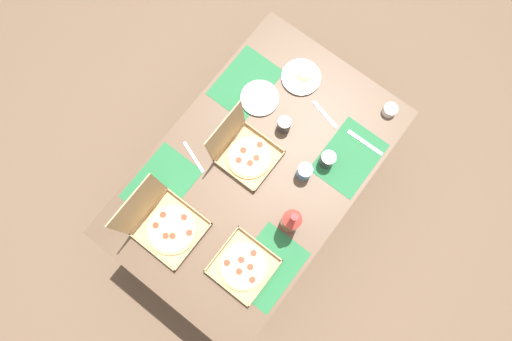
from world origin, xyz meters
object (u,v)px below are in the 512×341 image
(soda_bottle, at_px, (291,221))
(cup_clear_left, at_px, (304,172))
(pizza_box_corner_left, at_px, (243,266))
(condiment_bowl, at_px, (390,110))
(pizza_box_center, at_px, (164,224))
(plate_near_right, at_px, (260,98))
(cup_red, at_px, (327,160))
(pizza_box_edge_far, at_px, (244,151))
(plate_middle, at_px, (301,77))
(cup_clear_right, at_px, (284,125))

(soda_bottle, relative_size, cup_clear_left, 3.07)
(pizza_box_corner_left, bearing_deg, soda_bottle, -10.23)
(pizza_box_corner_left, distance_m, condiment_bowl, 1.10)
(pizza_box_center, relative_size, cup_clear_left, 3.09)
(plate_near_right, xyz_separation_m, cup_clear_left, (-0.19, -0.42, 0.04))
(cup_red, bearing_deg, pizza_box_edge_far, 121.61)
(pizza_box_center, height_order, plate_middle, pizza_box_center)
(soda_bottle, height_order, condiment_bowl, soda_bottle)
(plate_near_right, height_order, soda_bottle, soda_bottle)
(pizza_box_edge_far, bearing_deg, cup_red, -58.39)
(cup_clear_right, height_order, condiment_bowl, cup_clear_right)
(cup_red, relative_size, cup_clear_left, 0.97)
(pizza_box_center, relative_size, pizza_box_corner_left, 1.20)
(condiment_bowl, bearing_deg, cup_clear_right, 136.48)
(pizza_box_edge_far, height_order, cup_clear_right, pizza_box_edge_far)
(cup_red, relative_size, cup_clear_right, 1.11)
(condiment_bowl, bearing_deg, pizza_box_edge_far, 144.44)
(pizza_box_center, bearing_deg, pizza_box_edge_far, -9.07)
(plate_middle, height_order, cup_red, cup_red)
(plate_near_right, distance_m, cup_clear_right, 0.20)
(pizza_box_corner_left, bearing_deg, cup_clear_left, 4.09)
(pizza_box_center, height_order, cup_clear_left, pizza_box_center)
(pizza_box_corner_left, xyz_separation_m, cup_red, (0.67, -0.02, 0.04))
(cup_red, distance_m, condiment_bowl, 0.44)
(soda_bottle, xyz_separation_m, cup_clear_right, (0.39, 0.32, -0.09))
(cup_red, distance_m, cup_clear_left, 0.13)
(pizza_box_center, xyz_separation_m, condiment_bowl, (1.17, -0.54, -0.03))
(plate_near_right, distance_m, cup_clear_left, 0.47)
(soda_bottle, bearing_deg, plate_near_right, 49.76)
(cup_clear_left, relative_size, condiment_bowl, 1.45)
(plate_middle, bearing_deg, condiment_bowl, -75.43)
(plate_middle, xyz_separation_m, cup_clear_left, (-0.42, -0.32, 0.04))
(plate_middle, relative_size, plate_near_right, 1.04)
(pizza_box_corner_left, distance_m, soda_bottle, 0.32)
(pizza_box_center, bearing_deg, cup_clear_left, -31.80)
(pizza_box_center, bearing_deg, plate_middle, -3.59)
(pizza_box_center, bearing_deg, cup_clear_right, -11.68)
(cup_clear_right, bearing_deg, cup_red, -93.52)
(pizza_box_center, height_order, pizza_box_corner_left, pizza_box_center)
(pizza_box_corner_left, relative_size, plate_middle, 1.29)
(pizza_box_center, distance_m, pizza_box_edge_far, 0.53)
(pizza_box_center, relative_size, cup_clear_right, 3.56)
(pizza_box_edge_far, height_order, pizza_box_corner_left, pizza_box_edge_far)
(cup_red, bearing_deg, pizza_box_corner_left, 178.68)
(pizza_box_center, xyz_separation_m, cup_clear_right, (0.76, -0.16, -0.00))
(pizza_box_edge_far, distance_m, cup_clear_right, 0.25)
(pizza_box_edge_far, bearing_deg, cup_clear_right, -17.28)
(cup_clear_right, distance_m, condiment_bowl, 0.56)
(soda_bottle, bearing_deg, cup_red, 5.90)
(pizza_box_center, xyz_separation_m, pizza_box_edge_far, (0.52, -0.08, -0.00))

